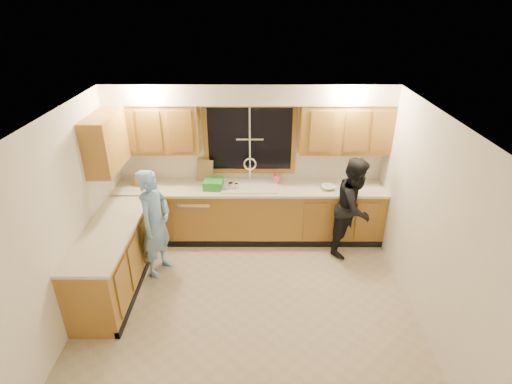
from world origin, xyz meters
TOP-DOWN VIEW (x-y plane):
  - floor at (0.00, 0.00)m, footprint 4.20×4.20m
  - ceiling at (0.00, 0.00)m, footprint 4.20×4.20m
  - wall_back at (0.00, 1.90)m, footprint 4.20×0.00m
  - wall_left at (-2.10, 0.00)m, footprint 0.00×3.80m
  - wall_right at (2.10, 0.00)m, footprint 0.00×3.80m
  - base_cabinets_back at (0.00, 1.60)m, footprint 4.20×0.60m
  - base_cabinets_left at (-1.80, 0.35)m, footprint 0.60×1.90m
  - countertop_back at (0.00, 1.58)m, footprint 4.20×0.63m
  - countertop_left at (-1.79, 0.35)m, footprint 0.63×1.90m
  - upper_cabinets_left at (-1.43, 1.73)m, footprint 1.35×0.33m
  - upper_cabinets_right at (1.43, 1.73)m, footprint 1.35×0.33m
  - upper_cabinets_return at (-1.94, 1.12)m, footprint 0.33×0.90m
  - soffit at (0.00, 1.72)m, footprint 4.20×0.35m
  - window_frame at (0.00, 1.89)m, footprint 1.44×0.03m
  - sink at (0.00, 1.60)m, footprint 0.86×0.52m
  - dishwasher at (-0.85, 1.59)m, footprint 0.60×0.56m
  - stove at (-1.80, -0.22)m, footprint 0.58×0.75m
  - man at (-1.29, 0.71)m, footprint 0.54×0.67m
  - woman at (1.57, 1.23)m, footprint 0.92×0.95m
  - knife_block at (-1.74, 1.63)m, footprint 0.12×0.10m
  - cutting_board at (-0.72, 1.80)m, footprint 0.29×0.17m
  - dish_crate at (-0.56, 1.55)m, footprint 0.31×0.29m
  - soap_bottle at (0.43, 1.75)m, footprint 0.11×0.11m
  - bowl at (1.21, 1.53)m, footprint 0.23×0.23m
  - can_left at (-0.21, 1.49)m, footprint 0.07×0.07m
  - can_right at (-0.29, 1.46)m, footprint 0.09×0.09m

SIDE VIEW (x-z plane):
  - floor at x=0.00m, z-range 0.00..0.00m
  - dishwasher at x=-0.85m, z-range 0.00..0.82m
  - base_cabinets_back at x=0.00m, z-range 0.00..0.88m
  - base_cabinets_left at x=-1.80m, z-range 0.00..0.88m
  - stove at x=-1.80m, z-range 0.00..0.90m
  - woman at x=1.57m, z-range 0.00..1.54m
  - man at x=-1.29m, z-range 0.00..1.59m
  - sink at x=0.00m, z-range 0.58..1.15m
  - countertop_back at x=0.00m, z-range 0.88..0.92m
  - countertop_left at x=-1.79m, z-range 0.88..0.92m
  - bowl at x=1.21m, z-range 0.92..0.97m
  - can_left at x=-0.21m, z-range 0.92..1.03m
  - can_right at x=-0.29m, z-range 0.92..1.05m
  - dish_crate at x=-0.56m, z-range 0.92..1.06m
  - soap_bottle at x=0.43m, z-range 0.92..1.11m
  - knife_block at x=-1.74m, z-range 0.92..1.13m
  - cutting_board at x=-0.72m, z-range 0.92..1.28m
  - wall_back at x=0.00m, z-range -0.85..3.35m
  - wall_left at x=-2.10m, z-range -0.65..3.15m
  - wall_right at x=2.10m, z-range -0.65..3.15m
  - window_frame at x=0.00m, z-range 1.03..2.17m
  - upper_cabinets_left at x=-1.43m, z-range 1.45..2.20m
  - upper_cabinets_right at x=1.43m, z-range 1.45..2.20m
  - upper_cabinets_return at x=-1.94m, z-range 1.45..2.20m
  - soffit at x=0.00m, z-range 2.20..2.50m
  - ceiling at x=0.00m, z-range 2.50..2.50m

